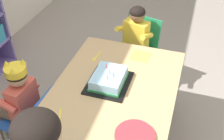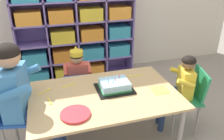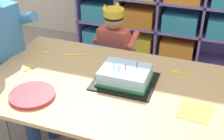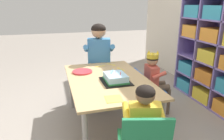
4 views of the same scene
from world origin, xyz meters
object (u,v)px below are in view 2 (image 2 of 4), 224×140
(classroom_chair_adult_side, at_px, (13,113))
(classroom_chair_guest_side, at_px, (189,94))
(activity_table, at_px, (105,99))
(adult_helper_seated, at_px, (23,92))
(child_with_crown, at_px, (78,73))
(paper_plate_stack, at_px, (75,114))
(classroom_chair_blue, at_px, (79,89))
(guest_at_table_side, at_px, (180,84))
(birthday_cake_on_tray, at_px, (114,86))
(fork_by_napkin, at_px, (134,76))
(fork_scattered_mid_table, at_px, (45,91))
(fork_at_table_front_edge, at_px, (49,101))
(fork_near_cake_tray, at_px, (68,85))

(classroom_chair_adult_side, height_order, classroom_chair_guest_side, classroom_chair_adult_side)
(activity_table, height_order, adult_helper_seated, adult_helper_seated)
(child_with_crown, relative_size, paper_plate_stack, 3.55)
(classroom_chair_blue, distance_m, child_with_crown, 0.18)
(child_with_crown, bearing_deg, guest_at_table_side, 152.63)
(child_with_crown, xyz_separation_m, classroom_chair_guest_side, (1.02, -0.60, -0.09))
(adult_helper_seated, distance_m, paper_plate_stack, 0.47)
(birthday_cake_on_tray, relative_size, fork_by_napkin, 2.43)
(fork_scattered_mid_table, xyz_separation_m, fork_by_napkin, (0.86, 0.05, 0.00))
(classroom_chair_blue, height_order, fork_scattered_mid_table, fork_scattered_mid_table)
(child_with_crown, bearing_deg, activity_table, 107.37)
(fork_at_table_front_edge, bearing_deg, child_with_crown, -38.86)
(classroom_chair_adult_side, xyz_separation_m, fork_by_napkin, (1.13, 0.16, 0.10))
(birthday_cake_on_tray, distance_m, fork_at_table_front_edge, 0.57)
(birthday_cake_on_tray, xyz_separation_m, fork_scattered_mid_table, (-0.60, 0.13, -0.03))
(birthday_cake_on_tray, bearing_deg, fork_near_cake_tray, 155.23)
(activity_table, bearing_deg, fork_scattered_mid_table, 159.44)
(paper_plate_stack, distance_m, fork_by_napkin, 0.80)
(classroom_chair_blue, bearing_deg, fork_by_napkin, 155.77)
(adult_helper_seated, xyz_separation_m, fork_scattered_mid_table, (0.16, 0.13, -0.10))
(classroom_chair_adult_side, xyz_separation_m, fork_near_cake_tray, (0.48, 0.15, 0.10))
(guest_at_table_side, height_order, birthday_cake_on_tray, guest_at_table_side)
(activity_table, xyz_separation_m, guest_at_table_side, (0.78, 0.05, 0.00))
(paper_plate_stack, distance_m, fork_scattered_mid_table, 0.46)
(adult_helper_seated, bearing_deg, paper_plate_stack, -116.35)
(guest_at_table_side, bearing_deg, birthday_cake_on_tray, -74.77)
(classroom_chair_blue, bearing_deg, guest_at_table_side, 157.55)
(activity_table, relative_size, child_with_crown, 1.56)
(child_with_crown, bearing_deg, fork_at_table_front_edge, 66.88)
(adult_helper_seated, xyz_separation_m, fork_near_cake_tray, (0.37, 0.18, -0.10))
(fork_by_napkin, bearing_deg, activity_table, -140.44)
(activity_table, xyz_separation_m, fork_scattered_mid_table, (-0.49, 0.18, 0.06))
(classroom_chair_blue, relative_size, adult_helper_seated, 0.53)
(activity_table, xyz_separation_m, classroom_chair_adult_side, (-0.76, 0.08, -0.04))
(classroom_chair_blue, distance_m, paper_plate_stack, 0.80)
(birthday_cake_on_tray, height_order, fork_by_napkin, birthday_cake_on_tray)
(classroom_chair_guest_side, relative_size, birthday_cake_on_tray, 2.04)
(fork_scattered_mid_table, relative_size, fork_by_napkin, 0.91)
(paper_plate_stack, xyz_separation_m, fork_scattered_mid_table, (-0.21, 0.41, -0.01))
(classroom_chair_guest_side, distance_m, fork_scattered_mid_table, 1.39)
(classroom_chair_guest_side, height_order, birthday_cake_on_tray, birthday_cake_on_tray)
(classroom_chair_blue, distance_m, fork_at_table_front_edge, 0.64)
(classroom_chair_blue, height_order, guest_at_table_side, guest_at_table_side)
(classroom_chair_blue, bearing_deg, birthday_cake_on_tray, 122.91)
(classroom_chair_guest_side, height_order, fork_by_napkin, classroom_chair_guest_side)
(paper_plate_stack, bearing_deg, child_with_crown, 80.55)
(adult_helper_seated, bearing_deg, child_with_crown, -30.23)
(fork_at_table_front_edge, relative_size, fork_near_cake_tray, 0.96)
(child_with_crown, height_order, adult_helper_seated, adult_helper_seated)
(classroom_chair_guest_side, xyz_separation_m, fork_near_cake_tray, (-1.16, 0.21, 0.17))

